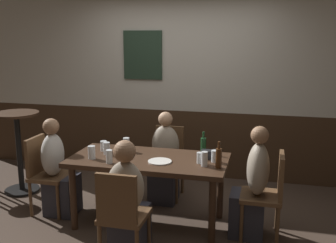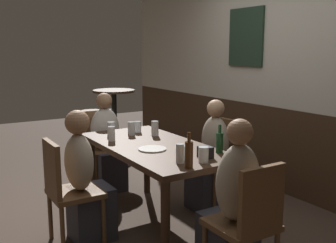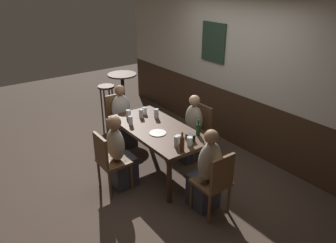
# 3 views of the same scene
# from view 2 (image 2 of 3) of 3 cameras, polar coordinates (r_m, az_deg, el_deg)

# --- Properties ---
(ground_plane) EXTENTS (12.00, 12.00, 0.00)m
(ground_plane) POSITION_cam_2_polar(r_m,az_deg,el_deg) (3.81, -1.98, -14.24)
(ground_plane) COLOR #423328
(wall_back) EXTENTS (6.40, 0.13, 2.60)m
(wall_back) POSITION_cam_2_polar(r_m,az_deg,el_deg) (4.53, 16.42, 6.37)
(wall_back) COLOR #3D2819
(wall_back) RESTS_ON ground_plane
(dining_table) EXTENTS (1.65, 0.80, 0.74)m
(dining_table) POSITION_cam_2_polar(r_m,az_deg,el_deg) (3.59, -2.04, -4.72)
(dining_table) COLOR #382316
(dining_table) RESTS_ON ground_plane
(chair_head_east) EXTENTS (0.40, 0.40, 0.88)m
(chair_head_east) POSITION_cam_2_polar(r_m,az_deg,el_deg) (2.69, 11.61, -13.69)
(chair_head_east) COLOR brown
(chair_head_east) RESTS_ON ground_plane
(chair_mid_far) EXTENTS (0.40, 0.40, 0.88)m
(chair_mid_far) POSITION_cam_2_polar(r_m,az_deg,el_deg) (4.08, 8.02, -5.22)
(chair_mid_far) COLOR brown
(chair_mid_far) RESTS_ON ground_plane
(chair_mid_near) EXTENTS (0.40, 0.40, 0.88)m
(chair_mid_near) POSITION_cam_2_polar(r_m,az_deg,el_deg) (3.32, -14.51, -9.11)
(chair_mid_near) COLOR brown
(chair_mid_near) RESTS_ON ground_plane
(chair_head_west) EXTENTS (0.40, 0.40, 0.88)m
(chair_head_west) POSITION_cam_2_polar(r_m,az_deg,el_deg) (4.71, -9.58, -3.16)
(chair_head_west) COLOR brown
(chair_head_west) RESTS_ON ground_plane
(person_head_east) EXTENTS (0.37, 0.34, 1.14)m
(person_head_east) POSITION_cam_2_polar(r_m,az_deg,el_deg) (2.81, 9.27, -12.96)
(person_head_east) COLOR #2D2D38
(person_head_east) RESTS_ON ground_plane
(person_mid_far) EXTENTS (0.34, 0.37, 1.10)m
(person_mid_far) POSITION_cam_2_polar(r_m,az_deg,el_deg) (3.99, 6.18, -6.09)
(person_mid_far) COLOR #2D2D38
(person_mid_far) RESTS_ON ground_plane
(person_mid_near) EXTENTS (0.34, 0.37, 1.11)m
(person_mid_near) POSITION_cam_2_polar(r_m,az_deg,el_deg) (3.38, -11.81, -9.15)
(person_mid_near) COLOR #2D2D38
(person_mid_near) RESTS_ON ground_plane
(person_head_west) EXTENTS (0.37, 0.34, 1.11)m
(person_head_west) POSITION_cam_2_polar(r_m,az_deg,el_deg) (4.57, -8.78, -4.00)
(person_head_west) COLOR #2D2D38
(person_head_west) RESTS_ON ground_plane
(pint_glass_stout) EXTENTS (0.08, 0.08, 0.14)m
(pint_glass_stout) POSITION_cam_2_polar(r_m,az_deg,el_deg) (3.98, -8.22, -1.14)
(pint_glass_stout) COLOR silver
(pint_glass_stout) RESTS_ON dining_table
(pint_glass_pale) EXTENTS (0.06, 0.06, 0.11)m
(pint_glass_pale) POSITION_cam_2_polar(r_m,az_deg,el_deg) (3.08, 2.36, -4.62)
(pint_glass_pale) COLOR silver
(pint_glass_pale) RESTS_ON dining_table
(pint_glass_amber) EXTENTS (0.06, 0.06, 0.14)m
(pint_glass_amber) POSITION_cam_2_polar(r_m,az_deg,el_deg) (3.72, -8.14, -1.87)
(pint_glass_amber) COLOR silver
(pint_glass_amber) RESTS_ON dining_table
(beer_glass_half) EXTENTS (0.07, 0.07, 0.11)m
(beer_glass_half) POSITION_cam_2_polar(r_m,az_deg,el_deg) (4.10, -4.39, -0.88)
(beer_glass_half) COLOR silver
(beer_glass_half) RESTS_ON dining_table
(tumbler_short) EXTENTS (0.07, 0.07, 0.13)m
(tumbler_short) POSITION_cam_2_polar(r_m,az_deg,el_deg) (3.97, -5.32, -1.10)
(tumbler_short) COLOR silver
(tumbler_short) RESTS_ON dining_table
(beer_glass_tall) EXTENTS (0.07, 0.07, 0.15)m
(beer_glass_tall) POSITION_cam_2_polar(r_m,az_deg,el_deg) (3.91, -1.90, -1.14)
(beer_glass_tall) COLOR silver
(beer_glass_tall) RESTS_ON dining_table
(highball_clear) EXTENTS (0.06, 0.06, 0.15)m
(highball_clear) POSITION_cam_2_polar(r_m,az_deg,el_deg) (2.98, 1.73, -4.83)
(highball_clear) COLOR silver
(highball_clear) RESTS_ON dining_table
(tumbler_water) EXTENTS (0.08, 0.08, 0.12)m
(tumbler_water) POSITION_cam_2_polar(r_m,az_deg,el_deg) (3.01, 5.15, -4.92)
(tumbler_water) COLOR silver
(tumbler_water) RESTS_ON dining_table
(beer_bottle_green) EXTENTS (0.06, 0.06, 0.24)m
(beer_bottle_green) POSITION_cam_2_polar(r_m,az_deg,el_deg) (3.30, 7.44, -2.92)
(beer_bottle_green) COLOR #194723
(beer_bottle_green) RESTS_ON dining_table
(beer_bottle_brown) EXTENTS (0.06, 0.06, 0.26)m
(beer_bottle_brown) POSITION_cam_2_polar(r_m,az_deg,el_deg) (2.85, 3.04, -4.69)
(beer_bottle_brown) COLOR #42230F
(beer_bottle_brown) RESTS_ON dining_table
(plate_white_large) EXTENTS (0.24, 0.24, 0.01)m
(plate_white_large) POSITION_cam_2_polar(r_m,az_deg,el_deg) (3.39, -2.30, -3.99)
(plate_white_large) COLOR white
(plate_white_large) RESTS_ON dining_table
(condiment_caddy) EXTENTS (0.11, 0.09, 0.09)m
(condiment_caddy) POSITION_cam_2_polar(r_m,az_deg,el_deg) (3.15, 5.42, -4.41)
(condiment_caddy) COLOR black
(condiment_caddy) RESTS_ON dining_table
(side_bar_table) EXTENTS (0.56, 0.56, 1.05)m
(side_bar_table) POSITION_cam_2_polar(r_m,az_deg,el_deg) (5.44, -7.73, 0.00)
(side_bar_table) COLOR black
(side_bar_table) RESTS_ON ground_plane
(bar_stool) EXTENTS (0.34, 0.34, 0.72)m
(bar_stool) POSITION_cam_2_polar(r_m,az_deg,el_deg) (5.80, -10.89, 0.04)
(bar_stool) COLOR #422B1C
(bar_stool) RESTS_ON ground_plane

